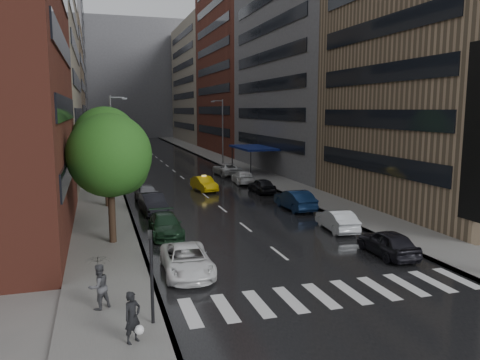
# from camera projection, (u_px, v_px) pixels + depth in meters

# --- Properties ---
(ground) EXTENTS (220.00, 220.00, 0.00)m
(ground) POSITION_uv_depth(u_px,v_px,m) (311.00, 278.00, 21.73)
(ground) COLOR gray
(ground) RESTS_ON ground
(road) EXTENTS (14.00, 140.00, 0.01)m
(road) POSITION_uv_depth(u_px,v_px,m) (163.00, 163.00, 68.99)
(road) COLOR black
(road) RESTS_ON ground
(sidewalk_left) EXTENTS (4.00, 140.00, 0.15)m
(sidewalk_left) POSITION_uv_depth(u_px,v_px,m) (100.00, 164.00, 66.37)
(sidewalk_left) COLOR gray
(sidewalk_left) RESTS_ON ground
(sidewalk_right) EXTENTS (4.00, 140.00, 0.15)m
(sidewalk_right) POSITION_uv_depth(u_px,v_px,m) (222.00, 160.00, 71.59)
(sidewalk_right) COLOR gray
(sidewalk_right) RESTS_ON ground
(crosswalk) EXTENTS (13.15, 2.80, 0.01)m
(crosswalk) POSITION_uv_depth(u_px,v_px,m) (336.00, 294.00, 19.90)
(crosswalk) COLOR silver
(crosswalk) RESTS_ON ground
(buildings_left) EXTENTS (8.00, 108.00, 38.00)m
(buildings_left) POSITION_uv_depth(u_px,v_px,m) (53.00, 54.00, 70.55)
(buildings_left) COLOR maroon
(buildings_left) RESTS_ON ground
(buildings_right) EXTENTS (8.05, 109.10, 36.00)m
(buildings_right) POSITION_uv_depth(u_px,v_px,m) (246.00, 65.00, 77.43)
(buildings_right) COLOR #937A5B
(buildings_right) RESTS_ON ground
(building_far) EXTENTS (40.00, 14.00, 32.00)m
(building_far) POSITION_uv_depth(u_px,v_px,m) (128.00, 80.00, 130.87)
(building_far) COLOR slate
(building_far) RESTS_ON ground
(tree_near) EXTENTS (4.77, 4.77, 7.60)m
(tree_near) POSITION_uv_depth(u_px,v_px,m) (110.00, 156.00, 26.41)
(tree_near) COLOR #382619
(tree_near) RESTS_ON ground
(tree_mid) EXTENTS (5.03, 5.03, 8.02)m
(tree_mid) POSITION_uv_depth(u_px,v_px,m) (105.00, 139.00, 36.51)
(tree_mid) COLOR #382619
(tree_mid) RESTS_ON ground
(tree_far) EXTENTS (4.96, 4.96, 7.90)m
(tree_far) POSITION_uv_depth(u_px,v_px,m) (103.00, 133.00, 46.81)
(tree_far) COLOR #382619
(tree_far) RESTS_ON ground
(taxi) EXTENTS (2.03, 4.34, 1.38)m
(taxi) POSITION_uv_depth(u_px,v_px,m) (204.00, 184.00, 45.04)
(taxi) COLOR yellow
(taxi) RESTS_ON ground
(parked_cars_left) EXTENTS (2.41, 22.90, 1.50)m
(parked_cars_left) POSITION_uv_depth(u_px,v_px,m) (161.00, 217.00, 30.93)
(parked_cars_left) COLOR white
(parked_cars_left) RESTS_ON ground
(parked_cars_right) EXTENTS (2.68, 37.23, 1.56)m
(parked_cars_right) POSITION_uv_depth(u_px,v_px,m) (267.00, 188.00, 42.45)
(parked_cars_right) COLOR black
(parked_cars_right) RESTS_ON ground
(ped_bag_walker) EXTENTS (0.76, 0.71, 1.74)m
(ped_bag_walker) POSITION_uv_depth(u_px,v_px,m) (133.00, 318.00, 15.35)
(ped_bag_walker) COLOR black
(ped_bag_walker) RESTS_ON sidewalk_left
(ped_black_umbrella) EXTENTS (1.09, 1.02, 2.09)m
(ped_black_umbrella) POSITION_uv_depth(u_px,v_px,m) (99.00, 278.00, 17.90)
(ped_black_umbrella) COLOR #454549
(ped_black_umbrella) RESTS_ON sidewalk_left
(traffic_light) EXTENTS (0.18, 0.15, 3.45)m
(traffic_light) POSITION_uv_depth(u_px,v_px,m) (151.00, 268.00, 16.57)
(traffic_light) COLOR black
(traffic_light) RESTS_ON sidewalk_left
(street_lamp_left) EXTENTS (1.74, 0.22, 9.00)m
(street_lamp_left) POSITION_uv_depth(u_px,v_px,m) (112.00, 138.00, 47.12)
(street_lamp_left) COLOR gray
(street_lamp_left) RESTS_ON sidewalk_left
(street_lamp_right) EXTENTS (1.74, 0.22, 9.00)m
(street_lamp_right) POSITION_uv_depth(u_px,v_px,m) (222.00, 130.00, 65.77)
(street_lamp_right) COLOR gray
(street_lamp_right) RESTS_ON sidewalk_right
(awning) EXTENTS (4.00, 8.00, 3.12)m
(awning) POSITION_uv_depth(u_px,v_px,m) (253.00, 148.00, 56.95)
(awning) COLOR navy
(awning) RESTS_ON sidewalk_right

